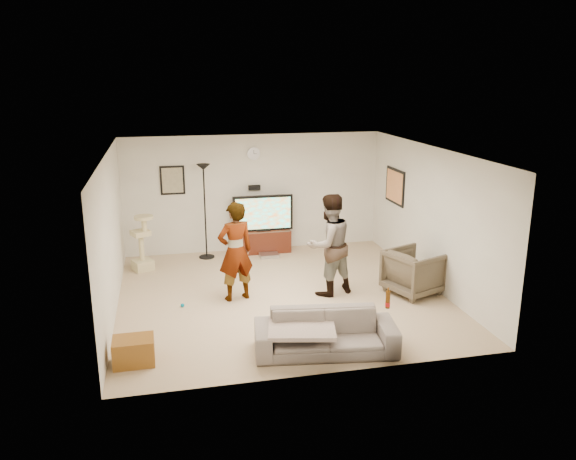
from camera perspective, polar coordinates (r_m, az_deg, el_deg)
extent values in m
cube|color=tan|center=(9.91, -0.74, -6.60)|extent=(5.50, 5.50, 0.02)
cube|color=white|center=(9.26, -0.80, 8.00)|extent=(5.50, 5.50, 0.02)
cube|color=silver|center=(12.14, -3.45, 3.75)|extent=(5.50, 0.04, 2.50)
cube|color=silver|center=(6.97, 3.92, -5.30)|extent=(5.50, 0.04, 2.50)
cube|color=silver|center=(9.36, -17.47, -0.53)|extent=(0.04, 5.50, 2.50)
cube|color=silver|center=(10.41, 14.22, 1.30)|extent=(0.04, 5.50, 2.50)
cylinder|color=silver|center=(11.97, -3.49, 7.71)|extent=(0.26, 0.04, 0.26)
cube|color=black|center=(12.06, -3.42, 4.30)|extent=(0.25, 0.10, 0.10)
cube|color=gray|center=(11.91, -11.59, 4.94)|extent=(0.42, 0.03, 0.52)
cube|color=#F08E54|center=(11.76, 10.74, 4.36)|extent=(0.03, 0.78, 0.62)
cube|color=#3E170D|center=(12.18, -2.51, -1.11)|extent=(1.15, 0.45, 0.48)
cube|color=#B4B3BB|center=(11.88, -1.91, -2.57)|extent=(0.40, 0.30, 0.07)
cube|color=black|center=(12.02, -2.55, 1.72)|extent=(1.28, 0.08, 0.76)
cube|color=#21FBE0|center=(11.97, -2.51, 1.67)|extent=(1.18, 0.01, 0.67)
cylinder|color=black|center=(11.71, -8.38, 1.83)|extent=(0.32, 0.32, 1.97)
cube|color=#CBBF8D|center=(11.32, -14.60, -1.26)|extent=(0.47, 0.47, 1.10)
imported|color=#9B97AE|center=(9.49, -5.33, -2.17)|extent=(0.71, 0.56, 1.70)
imported|color=#3B408C|center=(9.70, 4.17, -1.50)|extent=(1.04, 0.92, 1.78)
imported|color=slate|center=(7.90, 3.81, -10.31)|extent=(2.03, 1.03, 0.57)
cube|color=#B9A096|center=(7.78, 1.38, -9.91)|extent=(1.03, 0.88, 0.06)
cylinder|color=#572D07|center=(8.02, 10.05, -6.94)|extent=(0.06, 0.06, 0.25)
imported|color=#4C4333|center=(10.09, 12.60, -4.15)|extent=(1.10, 1.09, 0.78)
cube|color=brown|center=(7.91, -15.31, -11.70)|extent=(0.54, 0.41, 0.36)
sphere|color=#0075A0|center=(9.56, -10.61, -7.48)|extent=(0.06, 0.06, 0.06)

